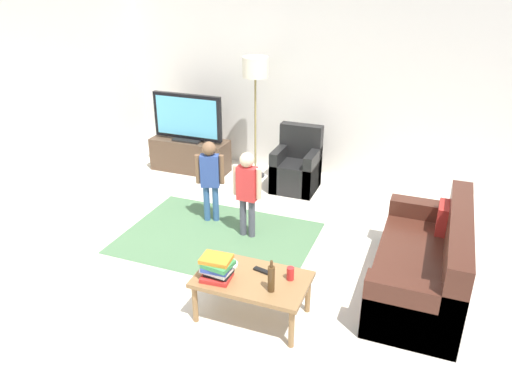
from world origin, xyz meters
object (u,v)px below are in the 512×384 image
Objects in this scene: armchair at (297,168)px; soda_can at (290,274)px; coffee_table at (252,282)px; tv_remote at (262,271)px; tv_stand at (190,155)px; bottle at (271,278)px; tv at (187,118)px; couch at (428,267)px; child_center at (247,187)px; plate at (226,264)px; floor_lamp at (255,74)px; book_stack at (217,268)px; child_near_tv at (210,174)px.

soda_can is (0.78, -2.79, 0.18)m from armchair.
tv_remote is at bearing 67.38° from coffee_table.
coffee_table is at bearing -80.88° from armchair.
bottle reaches higher than tv_stand.
tv reaches higher than couch.
coffee_table is (2.20, -2.90, -0.48)m from tv.
armchair is at bearing -1.30° from tv_stand.
child_center reaches higher than plate.
tv reaches higher than bottle.
armchair is 2.79m from plate.
tv_stand is 3.41m from plate.
soda_can is at bearing -142.52° from couch.
coffee_table is at bearing -69.11° from floor_lamp.
tv_stand is at bearing 135.47° from child_center.
armchair is (-1.91, 1.92, 0.01)m from couch.
soda_can is at bearing 17.35° from coffee_table.
tv_stand is 2.27m from child_center.
child_center reaches higher than bottle.
floor_lamp is (1.02, 0.15, 1.30)m from tv_stand.
tv_remote is (-0.17, 0.24, -0.12)m from bottle.
child_center is at bearing 169.12° from couch.
floor_lamp is 2.03m from child_center.
bottle is 1.76× the size of tv_remote.
couch reaches higher than plate.
floor_lamp reaches higher than couch.
tv reaches higher than tv_remote.
couch is at bearing 26.29° from plate.
child_center reaches higher than soda_can.
tv_stand is 0.67× the size of floor_lamp.
floor_lamp reaches higher than book_stack.
tv_remote is 0.35m from plate.
soda_can is (0.92, -1.25, -0.15)m from child_center.
soda_can is (1.49, -2.98, -1.06)m from floor_lamp.
child_near_tv is at bearing 161.21° from child_center.
floor_lamp reaches higher than plate.
floor_lamp is (-0.71, 0.19, 1.25)m from armchair.
tv reaches higher than soda_can.
bottle is (0.50, 0.00, 0.02)m from book_stack.
coffee_table is 0.35m from soda_can.
child_near_tv reaches higher than coffee_table.
soda_can is (0.32, 0.10, 0.11)m from coffee_table.
tv is 5.00× the size of plate.
book_stack is at bearing -147.82° from couch.
child_near_tv reaches higher than plate.
child_near_tv is (1.03, -1.36, -0.22)m from tv.
tv_remote is (0.51, -2.77, 0.13)m from armchair.
couch is 6.01× the size of bottle.
child_center is 4.76× the size of plate.
plate is (1.90, -2.83, 0.18)m from tv_stand.
tv_remote is (2.25, -2.78, -0.42)m from tv.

